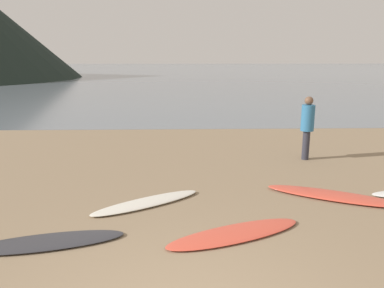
{
  "coord_description": "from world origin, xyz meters",
  "views": [
    {
      "loc": [
        -0.01,
        -3.21,
        2.76
      ],
      "look_at": [
        0.27,
        5.85,
        0.6
      ],
      "focal_mm": 35.33,
      "sensor_mm": 36.0,
      "label": 1
    }
  ],
  "objects_px": {
    "surfboard_1": "(46,242)",
    "surfboard_4": "(334,196)",
    "surfboard_2": "(147,202)",
    "person_1": "(307,123)",
    "surfboard_3": "(235,233)"
  },
  "relations": [
    {
      "from": "surfboard_1",
      "to": "surfboard_4",
      "type": "bearing_deg",
      "value": 6.19
    },
    {
      "from": "surfboard_1",
      "to": "surfboard_2",
      "type": "relative_size",
      "value": 1.03
    },
    {
      "from": "surfboard_4",
      "to": "surfboard_2",
      "type": "bearing_deg",
      "value": -149.74
    },
    {
      "from": "surfboard_2",
      "to": "surfboard_4",
      "type": "distance_m",
      "value": 3.67
    },
    {
      "from": "surfboard_2",
      "to": "person_1",
      "type": "distance_m",
      "value": 5.1
    },
    {
      "from": "person_1",
      "to": "surfboard_3",
      "type": "bearing_deg",
      "value": -174.37
    },
    {
      "from": "surfboard_1",
      "to": "person_1",
      "type": "height_order",
      "value": "person_1"
    },
    {
      "from": "surfboard_1",
      "to": "surfboard_3",
      "type": "distance_m",
      "value": 2.87
    },
    {
      "from": "surfboard_2",
      "to": "surfboard_3",
      "type": "relative_size",
      "value": 0.95
    },
    {
      "from": "surfboard_1",
      "to": "surfboard_2",
      "type": "bearing_deg",
      "value": 34.89
    },
    {
      "from": "surfboard_1",
      "to": "person_1",
      "type": "bearing_deg",
      "value": 27.48
    },
    {
      "from": "surfboard_2",
      "to": "surfboard_3",
      "type": "xyz_separation_m",
      "value": [
        1.49,
        -1.3,
        -0.01
      ]
    },
    {
      "from": "surfboard_3",
      "to": "surfboard_4",
      "type": "bearing_deg",
      "value": 12.44
    },
    {
      "from": "surfboard_4",
      "to": "surfboard_1",
      "type": "bearing_deg",
      "value": -134.39
    },
    {
      "from": "surfboard_2",
      "to": "surfboard_4",
      "type": "height_order",
      "value": "surfboard_4"
    }
  ]
}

